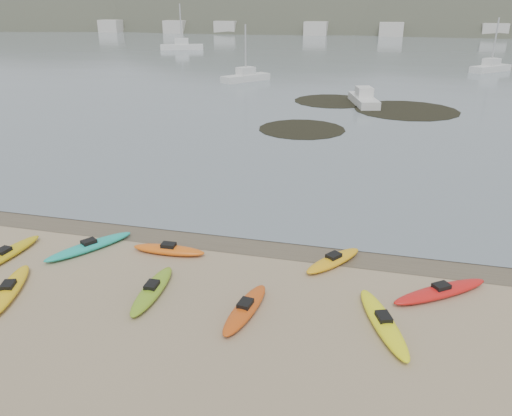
# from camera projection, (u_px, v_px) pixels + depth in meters

# --- Properties ---
(ground) EXTENTS (600.00, 600.00, 0.00)m
(ground) POSITION_uv_depth(u_px,v_px,m) (256.00, 240.00, 21.29)
(ground) COLOR tan
(ground) RESTS_ON ground
(wet_sand) EXTENTS (60.00, 60.00, 0.00)m
(wet_sand) POSITION_uv_depth(u_px,v_px,m) (254.00, 243.00, 21.02)
(wet_sand) COLOR brown
(wet_sand) RESTS_ON ground
(water) EXTENTS (1200.00, 1200.00, 0.00)m
(water) POSITION_uv_depth(u_px,v_px,m) (382.00, 20.00, 290.18)
(water) COLOR slate
(water) RESTS_ON ground
(kayaks) EXTENTS (21.66, 8.13, 0.34)m
(kayaks) POSITION_uv_depth(u_px,v_px,m) (234.00, 280.00, 17.94)
(kayaks) COLOR yellow
(kayaks) RESTS_ON ground
(kelp_mats) EXTENTS (16.61, 20.36, 0.04)m
(kelp_mats) POSITION_uv_depth(u_px,v_px,m) (361.00, 111.00, 46.56)
(kelp_mats) COLOR black
(kelp_mats) RESTS_ON water
(moored_boats) EXTENTS (93.26, 95.53, 1.26)m
(moored_boats) POSITION_uv_depth(u_px,v_px,m) (347.00, 56.00, 89.29)
(moored_boats) COLOR silver
(moored_boats) RESTS_ON ground
(far_hills) EXTENTS (550.00, 135.00, 80.00)m
(far_hills) POSITION_uv_depth(u_px,v_px,m) (478.00, 74.00, 192.30)
(far_hills) COLOR #384235
(far_hills) RESTS_ON ground
(far_town) EXTENTS (199.00, 5.00, 4.00)m
(far_town) POSITION_uv_depth(u_px,v_px,m) (394.00, 29.00, 149.13)
(far_town) COLOR beige
(far_town) RESTS_ON ground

